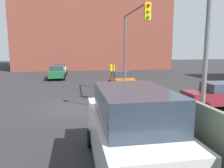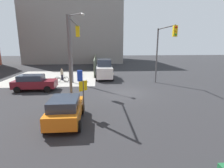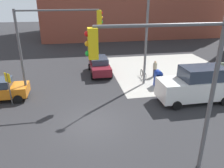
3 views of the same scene
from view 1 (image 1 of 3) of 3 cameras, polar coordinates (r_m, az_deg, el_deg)
name	(u,v)px [view 1 (image 1 of 3)]	position (r m, az deg, el deg)	size (l,w,h in m)	color
ground_plane	(72,107)	(14.28, -10.45, -6.02)	(120.00, 120.00, 0.00)	#28282B
building_brick_west	(91,25)	(46.20, -5.38, 15.07)	(16.00, 28.00, 17.08)	brown
traffic_signal_nw_corner	(132,36)	(16.57, 5.27, 12.43)	(6.02, 0.36, 6.50)	#59595B
street_lamp_corner	(199,25)	(10.38, 21.72, 14.09)	(2.09, 1.96, 8.00)	slate
warning_sign_two_way	(112,72)	(19.59, 0.13, 3.09)	(0.48, 0.48, 2.40)	#4C4C4C
mailbox_blue	(198,124)	(9.43, 21.50, -9.59)	(0.56, 0.64, 1.43)	navy
coupe_white	(60,69)	(33.22, -13.46, 3.92)	(3.95, 2.02, 1.62)	white
hatchback_green	(57,72)	(28.17, -14.17, 3.02)	(4.25, 2.02, 1.62)	#1E6638
coupe_orange	(121,79)	(20.83, 2.42, 1.23)	(3.80, 2.02, 1.62)	orange
coupe_maroon	(219,95)	(15.34, 26.21, -2.53)	(2.02, 4.23, 1.62)	maroon
van_white_delivery	(130,132)	(6.59, 4.80, -12.32)	(5.40, 2.32, 2.62)	white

